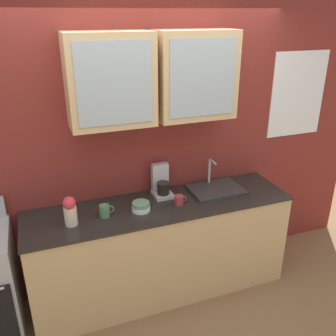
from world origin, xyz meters
TOP-DOWN VIEW (x-y plane):
  - ground_plane at (0.00, 0.00)m, footprint 10.00×10.00m
  - back_wall_unit at (0.01, 0.31)m, footprint 4.61×0.44m
  - counter at (0.00, 0.00)m, footprint 2.34×0.62m
  - sink_faucet at (0.57, 0.07)m, footprint 0.48×0.36m
  - bowl_stack at (-0.19, -0.04)m, footprint 0.16×0.16m
  - vase at (-0.77, -0.06)m, footprint 0.10×0.10m
  - cup_near_sink at (0.15, -0.05)m, footprint 0.11×0.08m
  - cup_near_bowls at (-0.50, -0.03)m, footprint 0.12×0.08m
  - coffee_maker at (0.07, 0.18)m, footprint 0.17×0.20m

SIDE VIEW (x-z plane):
  - ground_plane at x=0.00m, z-range 0.00..0.00m
  - counter at x=0.00m, z-range 0.00..0.92m
  - sink_faucet at x=0.57m, z-range 0.80..1.08m
  - bowl_stack at x=-0.19m, z-range 0.92..1.00m
  - cup_near_sink at x=0.15m, z-range 0.92..1.00m
  - cup_near_bowls at x=-0.50m, z-range 0.92..1.03m
  - coffee_maker at x=0.07m, z-range 0.88..1.17m
  - vase at x=-0.77m, z-range 0.92..1.17m
  - back_wall_unit at x=0.01m, z-range 0.14..2.75m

